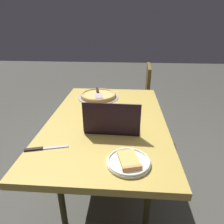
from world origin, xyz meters
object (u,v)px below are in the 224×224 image
(dining_table, at_px, (107,126))
(chair_near, at_px, (137,96))
(pizza_plate, at_px, (129,161))
(laptop, at_px, (113,123))
(pizza_tray, at_px, (98,95))
(table_knife, at_px, (42,148))

(dining_table, relative_size, chair_near, 1.43)
(dining_table, distance_m, pizza_plate, 0.52)
(laptop, relative_size, pizza_tray, 0.94)
(pizza_tray, bearing_deg, table_knife, 166.20)
(table_knife, height_order, chair_near, chair_near)
(laptop, height_order, pizza_tray, laptop)
(laptop, height_order, table_knife, laptop)
(table_knife, relative_size, chair_near, 0.25)
(laptop, bearing_deg, chair_near, -10.13)
(pizza_tray, xyz_separation_m, chair_near, (0.67, -0.39, -0.25))
(pizza_plate, bearing_deg, chair_near, -4.34)
(dining_table, height_order, pizza_plate, pizza_plate)
(table_knife, bearing_deg, laptop, -56.55)
(pizza_plate, bearing_deg, table_knife, 79.51)
(pizza_tray, bearing_deg, chair_near, -30.36)
(laptop, distance_m, table_knife, 0.45)
(pizza_plate, bearing_deg, laptop, 17.10)
(pizza_plate, distance_m, pizza_tray, 0.95)
(pizza_tray, distance_m, table_knife, 0.84)
(table_knife, bearing_deg, pizza_plate, -100.49)
(dining_table, height_order, laptop, laptop)
(pizza_plate, relative_size, table_knife, 0.94)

